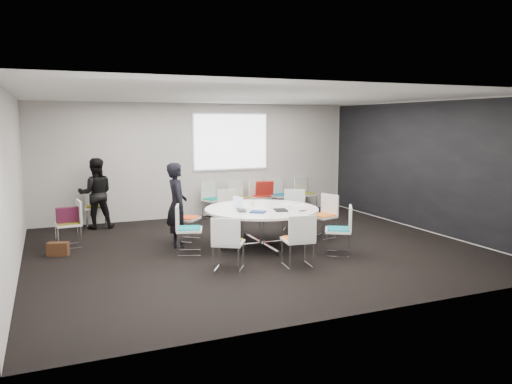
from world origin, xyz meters
name	(u,v)px	position (x,y,z in m)	size (l,w,h in m)	color
room_shell	(259,174)	(0.09, 0.00, 1.40)	(8.08, 7.08, 2.88)	black
conference_table	(262,218)	(0.19, 0.11, 0.53)	(2.14, 2.14, 0.73)	silver
projection_screen	(231,142)	(0.80, 3.46, 1.85)	(1.90, 0.03, 1.35)	white
chair_ring_a	(323,224)	(1.62, 0.25, 0.28)	(0.56, 0.57, 0.88)	silver
chair_ring_b	(293,218)	(1.37, 1.09, 0.28)	(0.63, 0.63, 0.88)	silver
chair_ring_c	(230,218)	(0.11, 1.63, 0.28)	(0.48, 0.47, 0.88)	silver
chair_ring_d	(186,227)	(-1.02, 1.08, 0.28)	(0.64, 0.64, 0.88)	silver
chair_ring_e	(189,239)	(-1.24, 0.08, 0.28)	(0.57, 0.58, 0.88)	silver
chair_ring_f	(228,253)	(-0.92, -1.14, 0.28)	(0.63, 0.62, 0.88)	silver
chair_ring_g	(298,250)	(0.19, -1.39, 0.28)	(0.51, 0.50, 0.88)	silver
chair_ring_h	(339,240)	(1.20, -1.01, 0.28)	(0.62, 0.63, 0.88)	silver
chair_back_a	(213,207)	(0.22, 3.16, 0.28)	(0.60, 0.59, 0.88)	silver
chair_back_b	(240,205)	(0.91, 3.12, 0.28)	(0.58, 0.57, 0.88)	silver
chair_back_c	(261,203)	(1.49, 3.16, 0.28)	(0.59, 0.58, 0.88)	silver
chair_back_d	(281,202)	(2.06, 3.17, 0.28)	(0.55, 0.55, 0.88)	silver
chair_back_e	(306,200)	(2.79, 3.16, 0.28)	(0.57, 0.56, 0.88)	silver
chair_spare_left	(69,233)	(-3.18, 1.42, 0.28)	(0.49, 0.50, 0.88)	silver
chair_person_back	(96,215)	(-2.54, 3.16, 0.28)	(0.51, 0.50, 0.88)	silver
person_main	(177,205)	(-1.28, 0.72, 0.80)	(0.58, 0.38, 1.60)	black
person_back	(96,193)	(-2.55, 3.00, 0.78)	(0.76, 0.59, 1.56)	black
laptop	(244,210)	(-0.21, -0.02, 0.74)	(0.37, 0.24, 0.03)	#333338
laptop_lid	(238,202)	(-0.26, 0.16, 0.86)	(0.30, 0.02, 0.22)	silver
notebook_black	(281,210)	(0.41, -0.26, 0.74)	(0.22, 0.30, 0.02)	black
tablet_folio	(258,212)	(-0.05, -0.28, 0.74)	(0.26, 0.20, 0.03)	navy
papers_right	(286,204)	(0.81, 0.30, 0.73)	(0.30, 0.21, 0.00)	silver
papers_front	(298,205)	(0.98, 0.12, 0.73)	(0.30, 0.21, 0.00)	white
cup	(252,203)	(0.14, 0.43, 0.78)	(0.08, 0.08, 0.09)	white
phone	(303,211)	(0.76, -0.46, 0.73)	(0.14, 0.07, 0.01)	black
maroon_bag	(68,215)	(-3.20, 1.42, 0.62)	(0.40, 0.14, 0.28)	#471329
brown_bag	(58,249)	(-3.41, 0.85, 0.12)	(0.36, 0.16, 0.24)	#402414
red_jacket	(265,188)	(1.50, 2.93, 0.70)	(0.44, 0.10, 0.35)	maroon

